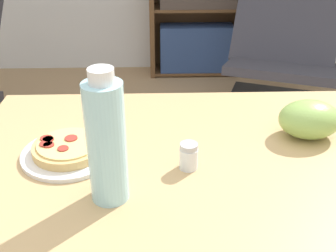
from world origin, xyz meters
The scene contains 6 objects.
dining_table centered at (0.12, 0.08, 0.62)m, with size 1.05×0.76×0.74m.
pizza_on_plate centered at (-0.16, 0.13, 0.75)m, with size 0.22×0.22×0.04m.
grape_bunch centered at (0.41, 0.20, 0.79)m, with size 0.15×0.13×0.09m.
drink_bottle centered at (-0.05, -0.02, 0.87)m, with size 0.07×0.07×0.27m.
salt_shaker centered at (0.11, 0.07, 0.77)m, with size 0.04×0.04×0.06m.
lounge_chair_far centered at (0.80, 1.73, 0.29)m, with size 0.82×0.93×0.88m.
Camera 1 is at (0.04, -0.69, 1.27)m, focal length 45.00 mm.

